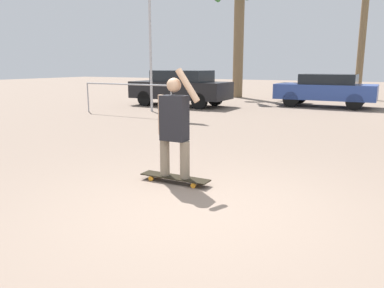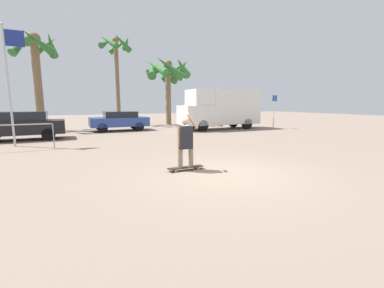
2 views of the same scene
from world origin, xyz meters
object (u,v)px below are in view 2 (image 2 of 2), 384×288
at_px(palm_tree_far_left, 36,56).
at_px(palm_tree_near_van, 168,71).
at_px(skateboard, 186,168).
at_px(street_sign, 274,107).
at_px(camper_van, 221,108).
at_px(person_skateboarder, 186,140).
at_px(flagpole, 10,77).
at_px(palm_tree_center_background, 116,54).
at_px(parked_car_black, 21,125).
at_px(parked_car_blue, 119,120).

bearing_deg(palm_tree_far_left, palm_tree_near_van, 4.33).
distance_m(skateboard, street_sign, 14.21).
xyz_separation_m(camper_van, palm_tree_near_van, (-2.02, 5.59, 3.11)).
bearing_deg(person_skateboarder, palm_tree_far_left, 107.83).
distance_m(camper_van, palm_tree_far_left, 13.36).
bearing_deg(camper_van, flagpole, -168.10).
distance_m(camper_van, street_sign, 4.19).
height_order(camper_van, palm_tree_far_left, palm_tree_far_left).
bearing_deg(palm_tree_near_van, palm_tree_center_background, 161.36).
xyz_separation_m(palm_tree_center_background, flagpole, (-6.23, -9.59, -3.04)).
xyz_separation_m(palm_tree_near_van, street_sign, (6.03, -6.78, -3.07)).
bearing_deg(parked_car_black, palm_tree_center_background, 49.40).
xyz_separation_m(parked_car_blue, palm_tree_center_background, (0.86, 4.88, 5.35)).
relative_size(camper_van, parked_car_black, 1.45).
bearing_deg(person_skateboarder, palm_tree_near_van, 71.04).
bearing_deg(parked_car_blue, skateboard, -91.28).
relative_size(person_skateboarder, palm_tree_center_background, 0.21).
height_order(palm_tree_near_van, palm_tree_far_left, palm_tree_far_left).
distance_m(person_skateboarder, street_sign, 14.14).
distance_m(camper_van, palm_tree_near_van, 6.71).
height_order(palm_tree_far_left, flagpole, palm_tree_far_left).
bearing_deg(camper_van, palm_tree_near_van, 109.85).
distance_m(palm_tree_near_van, palm_tree_center_background, 4.57).
distance_m(parked_car_blue, flagpole, 7.51).
xyz_separation_m(person_skateboarder, palm_tree_far_left, (-4.67, 14.53, 4.23)).
distance_m(palm_tree_near_van, flagpole, 13.31).
relative_size(parked_car_blue, parked_car_black, 0.94).
xyz_separation_m(skateboard, flagpole, (-5.11, 7.08, 2.96)).
distance_m(person_skateboarder, palm_tree_near_van, 16.59).
bearing_deg(camper_van, parked_car_black, -178.18).
bearing_deg(skateboard, flagpole, 125.83).
bearing_deg(skateboard, camper_van, 53.14).
bearing_deg(skateboard, parked_car_black, 119.24).
bearing_deg(palm_tree_center_background, parked_car_black, -130.60).
height_order(camper_van, street_sign, camper_van).
distance_m(parked_car_black, street_sign, 16.52).
xyz_separation_m(palm_tree_near_van, palm_tree_far_left, (-9.92, -0.75, 0.44)).
height_order(parked_car_blue, palm_tree_center_background, palm_tree_center_background).
relative_size(skateboard, parked_car_blue, 0.27).
bearing_deg(parked_car_blue, flagpole, -138.78).
height_order(skateboard, parked_car_black, parked_car_black).
distance_m(parked_car_black, palm_tree_center_background, 11.06).
xyz_separation_m(skateboard, parked_car_black, (-5.20, 9.29, 0.71)).
relative_size(palm_tree_near_van, palm_tree_center_background, 0.78).
distance_m(skateboard, camper_van, 12.20).
bearing_deg(skateboard, palm_tree_far_left, 107.83).
height_order(person_skateboarder, palm_tree_center_background, palm_tree_center_background).
distance_m(skateboard, palm_tree_near_van, 16.80).
bearing_deg(parked_car_black, skateboard, -60.76).
bearing_deg(street_sign, palm_tree_near_van, 131.66).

